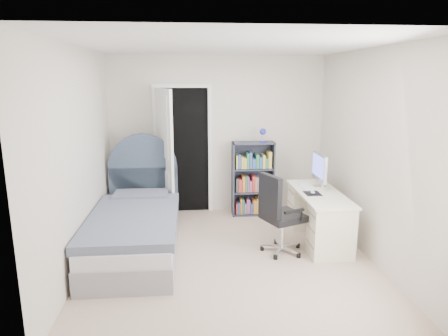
{
  "coord_description": "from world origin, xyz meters",
  "views": [
    {
      "loc": [
        -0.46,
        -4.54,
        2.15
      ],
      "look_at": [
        -0.05,
        0.1,
        1.1
      ],
      "focal_mm": 32.0,
      "sensor_mm": 36.0,
      "label": 1
    }
  ],
  "objects": [
    {
      "name": "room_shell",
      "position": [
        0.0,
        0.0,
        1.25
      ],
      "size": [
        3.5,
        3.7,
        2.6
      ],
      "color": "tan",
      "rests_on": "ground"
    },
    {
      "name": "door",
      "position": [
        -0.73,
        1.53,
        1.03
      ],
      "size": [
        0.92,
        0.79,
        2.06
      ],
      "color": "black",
      "rests_on": "ground"
    },
    {
      "name": "bed",
      "position": [
        -1.15,
        0.32,
        0.31
      ],
      "size": [
        1.06,
        2.21,
        1.36
      ],
      "color": "gray",
      "rests_on": "ground"
    },
    {
      "name": "nightstand",
      "position": [
        -1.44,
        1.55,
        0.37
      ],
      "size": [
        0.38,
        0.38,
        0.57
      ],
      "color": "tan",
      "rests_on": "ground"
    },
    {
      "name": "floor_lamp",
      "position": [
        -0.85,
        1.63,
        0.63
      ],
      "size": [
        0.22,
        0.22,
        1.54
      ],
      "color": "silver",
      "rests_on": "ground"
    },
    {
      "name": "bookcase",
      "position": [
        0.55,
        1.53,
        0.54
      ],
      "size": [
        0.66,
        0.28,
        1.39
      ],
      "color": "#383C4C",
      "rests_on": "ground"
    },
    {
      "name": "desk",
      "position": [
        1.25,
        0.4,
        0.37
      ],
      "size": [
        0.55,
        1.39,
        1.14
      ],
      "color": "#F2EBCB",
      "rests_on": "ground"
    },
    {
      "name": "office_chair",
      "position": [
        0.61,
        0.05,
        0.56
      ],
      "size": [
        0.59,
        0.59,
        1.02
      ],
      "color": "silver",
      "rests_on": "ground"
    }
  ]
}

